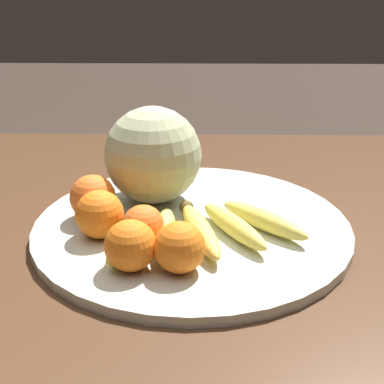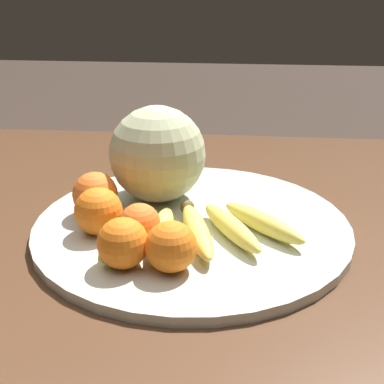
{
  "view_description": "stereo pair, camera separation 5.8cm",
  "coord_description": "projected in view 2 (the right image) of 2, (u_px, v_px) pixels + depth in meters",
  "views": [
    {
      "loc": [
        -0.09,
        0.78,
        1.14
      ],
      "look_at": [
        -0.08,
        0.05,
        0.83
      ],
      "focal_mm": 50.0,
      "sensor_mm": 36.0,
      "label": 1
    },
    {
      "loc": [
        -0.15,
        0.78,
        1.14
      ],
      "look_at": [
        -0.08,
        0.05,
        0.83
      ],
      "focal_mm": 50.0,
      "sensor_mm": 36.0,
      "label": 2
    }
  ],
  "objects": [
    {
      "name": "kitchen_table",
      "position": [
        151.0,
        263.0,
        0.91
      ],
      "size": [
        1.67,
        0.91,
        0.76
      ],
      "color": "#4C301E",
      "rests_on": "ground_plane"
    },
    {
      "name": "orange_front_right",
      "position": [
        98.0,
        211.0,
        0.77
      ],
      "size": [
        0.07,
        0.07,
        0.07
      ],
      "color": "orange",
      "rests_on": "fruit_bowl"
    },
    {
      "name": "orange_mid_center",
      "position": [
        95.0,
        194.0,
        0.82
      ],
      "size": [
        0.07,
        0.07,
        0.07
      ],
      "color": "orange",
      "rests_on": "fruit_bowl"
    },
    {
      "name": "orange_front_left",
      "position": [
        124.0,
        243.0,
        0.68
      ],
      "size": [
        0.07,
        0.07,
        0.07
      ],
      "color": "orange",
      "rests_on": "fruit_bowl"
    },
    {
      "name": "melon",
      "position": [
        157.0,
        154.0,
        0.86
      ],
      "size": [
        0.16,
        0.16,
        0.16
      ],
      "color": "#B2B789",
      "rests_on": "fruit_bowl"
    },
    {
      "name": "orange_back_right",
      "position": [
        171.0,
        247.0,
        0.67
      ],
      "size": [
        0.07,
        0.07,
        0.07
      ],
      "color": "orange",
      "rests_on": "fruit_bowl"
    },
    {
      "name": "orange_back_left",
      "position": [
        140.0,
        224.0,
        0.74
      ],
      "size": [
        0.06,
        0.06,
        0.06
      ],
      "color": "orange",
      "rests_on": "fruit_bowl"
    },
    {
      "name": "fruit_bowl",
      "position": [
        192.0,
        226.0,
        0.81
      ],
      "size": [
        0.48,
        0.48,
        0.02
      ],
      "color": "beige",
      "rests_on": "kitchen_table"
    },
    {
      "name": "banana_bunch",
      "position": [
        195.0,
        229.0,
        0.76
      ],
      "size": [
        0.29,
        0.2,
        0.03
      ],
      "rotation": [
        0.0,
        0.0,
        8.13
      ],
      "color": "brown",
      "rests_on": "fruit_bowl"
    }
  ]
}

